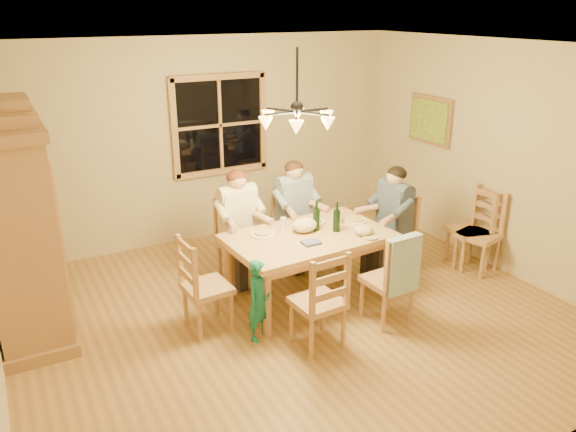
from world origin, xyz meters
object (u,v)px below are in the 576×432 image
chair_spare_back (468,243)px  chandelier (297,117)px  dining_table (308,243)px  adult_slate_man (394,208)px  chair_far_right (294,242)px  adult_woman (238,212)px  chair_near_left (317,316)px  wine_bottle_a (316,216)px  wine_bottle_b (337,217)px  armoire (20,232)px  chair_far_left (240,255)px  chair_near_right (387,294)px  chair_end_right (391,250)px  chair_end_left (208,301)px  chair_spare_front (477,247)px  adult_plaid_man (295,201)px  child (259,300)px

chair_spare_back → chandelier: bearing=104.6°
dining_table → adult_slate_man: size_ratio=2.02×
chair_far_right → adult_woman: adult_woman is taller
chair_near_left → wine_bottle_a: 1.21m
wine_bottle_b → chair_spare_back: wine_bottle_b is taller
armoire → chandelier: bearing=-22.0°
armoire → chair_far_left: size_ratio=2.32×
chair_near_right → adult_slate_man: bearing=46.7°
chair_far_left → chair_end_right: bearing=153.4°
dining_table → chair_near_right: chair_near_right is taller
dining_table → chair_end_left: size_ratio=1.78×
chair_far_left → chair_near_left: same height
armoire → adult_slate_man: size_ratio=2.63×
chair_far_left → armoire: bearing=-1.9°
chair_far_left → chair_near_right: bearing=117.9°
chair_end_right → chair_spare_front: bearing=-116.7°
dining_table → chair_end_right: (1.18, 0.07, -0.35)m
chair_far_right → wine_bottle_a: wine_bottle_a is taller
adult_woman → chandelier: bearing=96.5°
chair_near_right → chair_spare_front: size_ratio=1.00×
chandelier → chair_spare_back: 3.03m
adult_plaid_man → adult_slate_man: size_ratio=1.00×
armoire → chair_near_left: size_ratio=2.32×
chair_end_left → dining_table: bearing=90.0°
chair_spare_front → chair_end_right: bearing=51.7°
chair_near_right → wine_bottle_a: size_ratio=3.00×
chair_spare_back → armoire: bearing=92.5°
chandelier → wine_bottle_a: bearing=37.7°
adult_plaid_man → child: adult_plaid_man is taller
chandelier → dining_table: chandelier is taller
chandelier → wine_bottle_b: bearing=18.3°
chair_far_left → chair_far_right: 0.76m
chair_near_left → child: size_ratio=1.20×
chair_near_right → wine_bottle_b: wine_bottle_b is taller
adult_woman → adult_plaid_man: 0.76m
chair_far_right → adult_woman: size_ratio=1.13×
adult_plaid_man → wine_bottle_b: 0.89m
chandelier → wine_bottle_a: 1.28m
chandelier → chair_spare_front: bearing=-2.2°
adult_plaid_man → dining_table: bearing=67.6°
chair_far_left → child: (-0.33, -1.25, 0.11)m
chair_end_right → adult_plaid_man: bearing=46.6°
chair_near_right → adult_slate_man: (0.71, 0.85, 0.54)m
chair_far_left → child: size_ratio=1.20×
child → chair_end_right: bearing=-11.5°
adult_plaid_man → wine_bottle_b: (0.03, -0.88, 0.08)m
armoire → chair_end_right: size_ratio=2.32×
adult_woman → chair_end_left: bearing=46.7°
chair_far_left → chair_near_right: (0.95, -1.56, 0.00)m
dining_table → child: bearing=-149.9°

